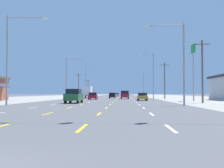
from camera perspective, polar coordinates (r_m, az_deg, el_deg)
name	(u,v)px	position (r m, az deg, el deg)	size (l,w,h in m)	color
ground_plane	(111,99)	(70.12, -0.27, -3.03)	(572.00, 572.00, 0.00)	#4C4C4F
lot_apron_left	(15,99)	(75.50, -19.41, -2.84)	(28.00, 440.00, 0.01)	gray
lot_apron_right	(210,99)	(73.21, 19.49, -2.87)	(28.00, 440.00, 0.01)	gray
lane_markings	(115,97)	(108.59, 0.72, -2.62)	(10.64, 227.60, 0.01)	white
signal_span_wire	(65,25)	(16.75, -9.65, 11.87)	(25.63, 0.53, 9.20)	brown
suv_inner_left_nearest	(74,96)	(39.32, -7.84, -2.41)	(1.98, 4.90, 1.98)	#235B2D
sedan_far_right_near	(142,96)	(52.97, 6.25, -2.57)	(1.80, 4.50, 1.46)	#B28C33
hatchback_inner_left_mid	(93,96)	(60.33, -3.95, -2.47)	(1.72, 3.90, 1.54)	maroon
suv_inner_right_midfar	(125,95)	(67.61, 2.66, -2.20)	(1.98, 4.90, 1.98)	maroon
hatchback_center_turn_far	(112,95)	(76.38, 0.06, -2.35)	(1.72, 3.90, 1.54)	black
box_truck_far_left_farther	(88,92)	(78.48, -5.04, -1.56)	(2.40, 7.20, 3.23)	red
sedan_center_turn_farthest	(116,95)	(116.43, 0.93, -2.20)	(1.80, 4.50, 1.46)	silver
sedan_center_turn_distant_a	(117,94)	(132.09, 1.07, -2.17)	(1.80, 4.50, 1.46)	navy
pole_sign_right_row_1	(193,58)	(51.76, 16.38, 5.24)	(0.24, 2.41, 10.12)	gray
streetlight_left_row_0	(11,53)	(34.31, -20.06, 6.04)	(4.71, 0.26, 10.42)	gray
streetlight_right_row_0	(179,57)	(32.23, 13.71, 5.41)	(4.53, 0.26, 9.31)	gray
streetlight_left_row_1	(68,75)	(65.56, -8.96, 1.86)	(4.82, 0.26, 9.61)	gray
streetlight_right_row_1	(152,73)	(64.60, 8.25, 2.25)	(3.42, 0.26, 10.69)	gray
streetlight_left_row_2	(87,80)	(97.87, -5.22, 0.88)	(4.16, 0.26, 10.64)	gray
streetlight_right_row_2	(142,82)	(97.14, 6.20, 0.41)	(4.51, 0.26, 8.94)	gray
utility_pole_right_row_0	(202,70)	(41.44, 18.11, 2.75)	(2.20, 0.26, 8.98)	brown
utility_pole_right_row_1	(165,80)	(67.31, 10.79, 0.84)	(2.20, 0.26, 8.73)	brown
utility_pole_left_row_2	(79,85)	(98.78, -6.91, -0.13)	(2.20, 0.26, 8.44)	brown
utility_pole_left_row_3	(88,87)	(138.23, -4.95, -0.68)	(2.20, 0.26, 8.24)	brown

